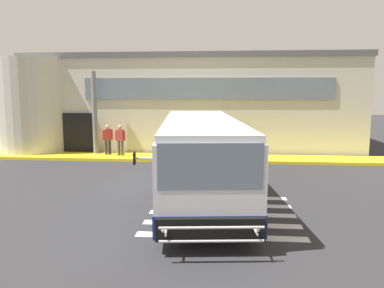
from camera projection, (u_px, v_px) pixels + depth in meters
ground_plane at (175, 180)px, 15.66m from camera, size 80.00×90.00×0.02m
bay_paint_stripes at (222, 214)px, 11.34m from camera, size 4.40×3.96×0.01m
terminal_building at (187, 102)px, 26.74m from camera, size 21.70×13.80×5.84m
boarding_curb at (187, 158)px, 20.38m from camera, size 23.90×2.00×0.15m
entry_support_column at (95, 113)px, 21.10m from camera, size 0.28×0.28×4.60m
bus_main_foreground at (200, 157)px, 13.52m from camera, size 3.74×11.20×2.70m
passenger_near_column at (108, 138)px, 20.93m from camera, size 0.51×0.39×1.68m
passenger_by_doorway at (120, 139)px, 20.58m from camera, size 0.59×0.26×1.68m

